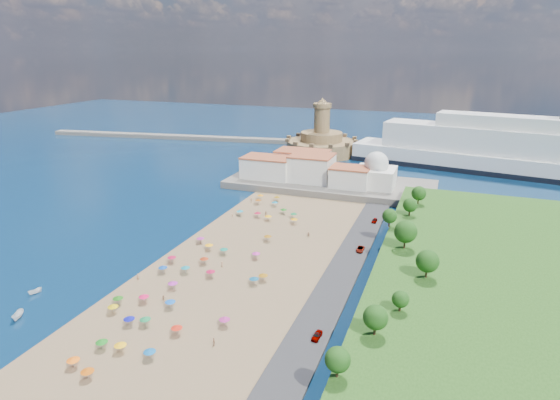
% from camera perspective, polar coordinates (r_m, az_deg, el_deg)
% --- Properties ---
extents(ground, '(700.00, 700.00, 0.00)m').
position_cam_1_polar(ground, '(146.64, -4.87, -5.64)').
color(ground, '#071938').
rests_on(ground, ground).
extents(terrace, '(90.00, 36.00, 3.00)m').
position_cam_1_polar(terrace, '(208.17, 6.12, 1.93)').
color(terrace, '#59544C').
rests_on(terrace, ground).
extents(jetty, '(18.00, 70.00, 2.40)m').
position_cam_1_polar(jetty, '(246.56, 3.17, 4.46)').
color(jetty, '#59544C').
rests_on(jetty, ground).
extents(breakwater, '(199.03, 34.77, 2.60)m').
position_cam_1_polar(breakwater, '(326.72, -11.19, 7.50)').
color(breakwater, '#59544C').
rests_on(breakwater, ground).
extents(waterfront_buildings, '(57.00, 29.00, 11.00)m').
position_cam_1_polar(waterfront_buildings, '(210.51, 2.77, 3.99)').
color(waterfront_buildings, silver).
rests_on(waterfront_buildings, terrace).
extents(domed_building, '(16.00, 16.00, 15.00)m').
position_cam_1_polar(domed_building, '(200.63, 11.60, 3.27)').
color(domed_building, silver).
rests_on(domed_building, terrace).
extents(fortress, '(40.00, 40.00, 32.40)m').
position_cam_1_polar(fortress, '(273.61, 5.06, 6.94)').
color(fortress, olive).
rests_on(fortress, ground).
extents(cruise_ship, '(159.34, 50.33, 34.47)m').
position_cam_1_polar(cruise_ship, '(254.58, 26.55, 5.10)').
color(cruise_ship, black).
rests_on(cruise_ship, ground).
extents(beach_parasols, '(31.21, 114.25, 2.20)m').
position_cam_1_polar(beach_parasols, '(134.79, -8.09, -6.96)').
color(beach_parasols, gray).
rests_on(beach_parasols, beach).
extents(beachgoers, '(34.74, 90.81, 1.88)m').
position_cam_1_polar(beachgoers, '(146.00, -5.63, -5.30)').
color(beachgoers, tan).
rests_on(beachgoers, beach).
extents(moored_boats, '(8.36, 14.15, 1.68)m').
position_cam_1_polar(moored_boats, '(127.55, -28.73, -11.36)').
color(moored_boats, white).
rests_on(moored_boats, ground).
extents(parked_cars, '(2.07, 77.38, 1.30)m').
position_cam_1_polar(parked_cars, '(137.01, 9.23, -6.96)').
color(parked_cars, gray).
rests_on(parked_cars, promenade).
extents(hillside_trees, '(18.03, 104.83, 8.05)m').
position_cam_1_polar(hillside_trees, '(128.77, 14.87, -4.79)').
color(hillside_trees, '#382314').
rests_on(hillside_trees, hillside).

